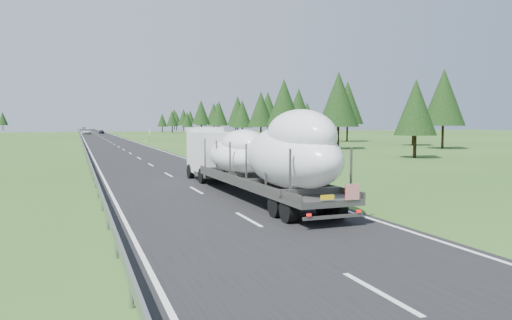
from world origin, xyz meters
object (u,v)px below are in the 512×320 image
object	(u,v)px
distant_van	(86,132)
distant_car_blue	(84,129)
highway_sign	(150,133)
boat_truck	(255,154)
distant_car_dark	(102,132)

from	to	relation	value
distant_van	distant_car_blue	world-z (taller)	distant_van
highway_sign	boat_truck	size ratio (longest dim) A/B	0.14
boat_truck	distant_van	distance (m)	150.60
distant_van	distant_car_dark	bearing A→B (deg)	56.84
highway_sign	distant_car_blue	size ratio (longest dim) A/B	0.57
distant_car_dark	distant_car_blue	bearing A→B (deg)	87.08
highway_sign	boat_truck	xyz separation A→B (m)	(-5.01, -74.65, 0.41)
highway_sign	distant_car_dark	world-z (taller)	highway_sign
boat_truck	distant_van	bearing A→B (deg)	92.03
boat_truck	highway_sign	bearing A→B (deg)	86.16
distant_car_dark	highway_sign	bearing A→B (deg)	-92.23
boat_truck	distant_car_dark	xyz separation A→B (m)	(-0.02, 158.58, -1.55)
boat_truck	distant_car_dark	size ratio (longest dim) A/B	4.82
distant_van	distant_car_dark	xyz separation A→B (m)	(5.31, 8.08, -0.21)
highway_sign	distant_van	xyz separation A→B (m)	(-10.34, 75.85, -0.93)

